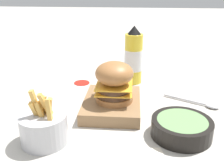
{
  "coord_description": "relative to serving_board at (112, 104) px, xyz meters",
  "views": [
    {
      "loc": [
        -0.72,
        -0.05,
        0.38
      ],
      "look_at": [
        0.01,
        0.02,
        0.09
      ],
      "focal_mm": 42.0,
      "sensor_mm": 36.0,
      "label": 1
    }
  ],
  "objects": [
    {
      "name": "ketchup_puddle",
      "position": [
        0.21,
        0.14,
        -0.02
      ],
      "size": [
        0.06,
        0.06,
        0.0
      ],
      "color": "#B21E14",
      "rests_on": "ground_plane"
    },
    {
      "name": "burger",
      "position": [
        -0.01,
        -0.01,
        0.08
      ],
      "size": [
        0.11,
        0.11,
        0.12
      ],
      "color": "#9E6638",
      "rests_on": "serving_board"
    },
    {
      "name": "parchment_square",
      "position": [
        -0.26,
        -0.09,
        -0.02
      ],
      "size": [
        0.14,
        0.14,
        0.0
      ],
      "color": "beige",
      "rests_on": "ground_plane"
    },
    {
      "name": "side_bowl",
      "position": [
        -0.13,
        -0.19,
        0.01
      ],
      "size": [
        0.16,
        0.16,
        0.05
      ],
      "color": "black",
      "rests_on": "ground_plane"
    },
    {
      "name": "fries_basket",
      "position": [
        -0.19,
        0.15,
        0.02
      ],
      "size": [
        0.12,
        0.12,
        0.14
      ],
      "color": "#B7B7BC",
      "rests_on": "ground_plane"
    },
    {
      "name": "spoon",
      "position": [
        0.05,
        -0.29,
        -0.01
      ],
      "size": [
        0.1,
        0.17,
        0.01
      ],
      "rotation": [
        0.0,
        0.0,
        4.23
      ],
      "color": "#B2B2B7",
      "rests_on": "ground_plane"
    },
    {
      "name": "serving_board",
      "position": [
        0.0,
        0.0,
        0.0
      ],
      "size": [
        0.22,
        0.17,
        0.04
      ],
      "color": "olive",
      "rests_on": "ground_plane"
    },
    {
      "name": "ground_plane",
      "position": [
        -0.01,
        -0.02,
        -0.02
      ],
      "size": [
        6.0,
        6.0,
        0.0
      ],
      "primitive_type": "plane",
      "color": "#B7B2A8"
    },
    {
      "name": "ketchup_bottle",
      "position": [
        0.24,
        -0.06,
        0.08
      ],
      "size": [
        0.07,
        0.07,
        0.22
      ],
      "color": "yellow",
      "rests_on": "ground_plane"
    }
  ]
}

